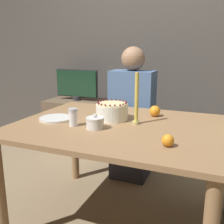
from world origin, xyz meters
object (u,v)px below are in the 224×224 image
person_man_blue_shirt (132,122)px  tv_monitor (77,84)px  cake (112,111)px  candle (137,103)px  sugar_shaker (73,117)px  sugar_bowl (95,123)px

person_man_blue_shirt → tv_monitor: 0.94m
cake → candle: candle is taller
person_man_blue_shirt → tv_monitor: size_ratio=2.31×
sugar_shaker → person_man_blue_shirt: 0.91m
cake → sugar_shaker: cake is taller
person_man_blue_shirt → tv_monitor: person_man_blue_shirt is taller
sugar_shaker → tv_monitor: bearing=118.6°
candle → person_man_blue_shirt: person_man_blue_shirt is taller
cake → person_man_blue_shirt: 0.69m
sugar_shaker → tv_monitor: tv_monitor is taller
sugar_bowl → candle: candle is taller
sugar_bowl → sugar_shaker: bearing=179.3°
tv_monitor → sugar_shaker: bearing=-61.4°
person_man_blue_shirt → tv_monitor: bearing=-25.9°
sugar_bowl → sugar_shaker: (-0.16, 0.00, 0.02)m
cake → sugar_bowl: cake is taller
sugar_bowl → cake: bearing=85.5°
cake → tv_monitor: bearing=130.0°
sugar_bowl → tv_monitor: tv_monitor is taller
cake → candle: size_ratio=0.66×
person_man_blue_shirt → tv_monitor: (-0.81, 0.39, 0.27)m
sugar_bowl → tv_monitor: bearing=123.8°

